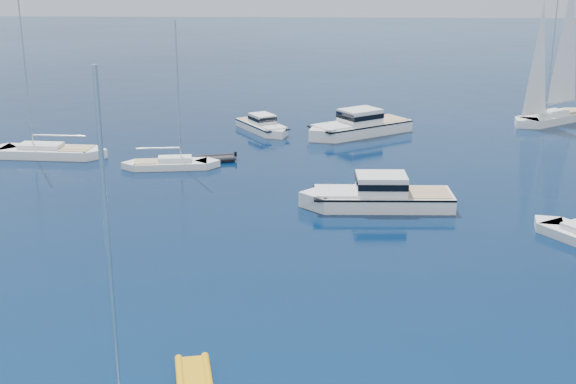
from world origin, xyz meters
name	(u,v)px	position (x,y,z in m)	size (l,w,h in m)	color
motor_cruiser_centre	(377,207)	(8.65, 27.44, 0.00)	(3.71, 12.11, 3.18)	silver
motor_cruiser_distant	(358,134)	(8.24, 50.95, 0.00)	(3.92, 12.80, 3.36)	white
motor_cruiser_horizon	(263,131)	(-1.60, 51.96, 0.00)	(2.69, 8.81, 2.31)	white
sailboat_centre	(171,168)	(-8.58, 37.46, 0.00)	(2.32, 8.94, 13.14)	white
sailboat_far_l	(47,156)	(-20.78, 40.85, 0.00)	(3.14, 12.06, 17.73)	white
sailboat_sails_far	(552,122)	(30.14, 58.14, 0.00)	(3.30, 12.70, 18.66)	silver
tender_yellow	(194,381)	(-1.02, 3.04, 0.00)	(1.86, 3.33, 0.95)	orange
tender_grey_far	(216,161)	(-5.00, 39.83, 0.00)	(2.00, 3.64, 0.95)	black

